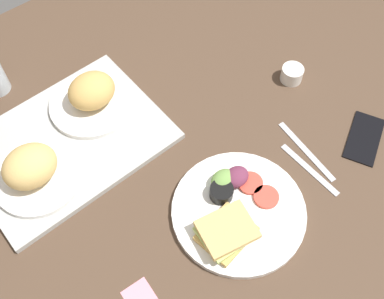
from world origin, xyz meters
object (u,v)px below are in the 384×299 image
(serving_tray, at_px, (67,142))
(cell_phone, at_px, (364,138))
(bread_plate_near, at_px, (33,170))
(bread_plate_far, at_px, (91,96))
(sticky_note, at_px, (139,296))
(fork, at_px, (310,169))
(espresso_cup, at_px, (292,74))
(plate_with_salad, at_px, (235,210))
(knife, at_px, (306,151))

(serving_tray, height_order, cell_phone, serving_tray)
(cell_phone, bearing_deg, bread_plate_near, 122.39)
(bread_plate_far, xyz_separation_m, sticky_note, (-0.18, -0.45, -0.05))
(bread_plate_near, xyz_separation_m, fork, (0.50, -0.36, -0.05))
(espresso_cup, bearing_deg, plate_with_salad, -151.54)
(fork, xyz_separation_m, knife, (0.03, 0.04, 0.00))
(serving_tray, relative_size, bread_plate_far, 2.21)
(serving_tray, height_order, bread_plate_far, bread_plate_far)
(fork, xyz_separation_m, cell_phone, (0.16, -0.02, 0.00))
(bread_plate_far, relative_size, sticky_note, 3.63)
(bread_plate_near, bearing_deg, bread_plate_far, 24.97)
(plate_with_salad, relative_size, fork, 1.72)
(cell_phone, relative_size, sticky_note, 2.57)
(bread_plate_far, distance_m, cell_phone, 0.66)
(knife, xyz_separation_m, sticky_note, (-0.50, -0.03, -0.00))
(serving_tray, distance_m, fork, 0.57)
(serving_tray, xyz_separation_m, plate_with_salad, (0.19, -0.38, 0.01))
(bread_plate_near, relative_size, bread_plate_far, 0.98)
(serving_tray, xyz_separation_m, fork, (0.40, -0.41, -0.01))
(bread_plate_near, xyz_separation_m, cell_phone, (0.67, -0.38, -0.05))
(knife, bearing_deg, fork, 147.81)
(espresso_cup, bearing_deg, fork, -125.33)
(bread_plate_near, relative_size, cell_phone, 1.38)
(espresso_cup, distance_m, knife, 0.22)
(espresso_cup, bearing_deg, cell_phone, -88.09)
(plate_with_salad, height_order, espresso_cup, plate_with_salad)
(bread_plate_near, distance_m, fork, 0.62)
(serving_tray, height_order, fork, serving_tray)
(plate_with_salad, height_order, knife, plate_with_salad)
(sticky_note, bearing_deg, bread_plate_far, 68.45)
(knife, height_order, sticky_note, knife)
(espresso_cup, height_order, cell_phone, espresso_cup)
(bread_plate_near, height_order, plate_with_salad, bread_plate_near)
(espresso_cup, height_order, sticky_note, espresso_cup)
(serving_tray, distance_m, cell_phone, 0.71)
(plate_with_salad, xyz_separation_m, espresso_cup, (0.36, 0.20, 0.00))
(bread_plate_near, xyz_separation_m, espresso_cup, (0.66, -0.14, -0.03))
(serving_tray, distance_m, sticky_note, 0.40)
(bread_plate_far, height_order, knife, bread_plate_far)
(plate_with_salad, bearing_deg, serving_tray, 117.04)
(bread_plate_near, xyz_separation_m, sticky_note, (0.03, -0.35, -0.05))
(fork, distance_m, cell_phone, 0.17)
(cell_phone, bearing_deg, bread_plate_far, 105.96)
(espresso_cup, bearing_deg, bread_plate_far, 152.68)
(bread_plate_far, bearing_deg, serving_tray, -155.24)
(plate_with_salad, height_order, cell_phone, plate_with_salad)
(bread_plate_far, relative_size, fork, 1.20)
(serving_tray, relative_size, sticky_note, 8.04)
(cell_phone, bearing_deg, espresso_cup, 63.80)
(plate_with_salad, xyz_separation_m, sticky_note, (-0.27, -0.02, -0.02))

